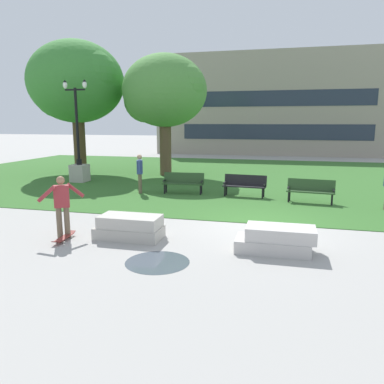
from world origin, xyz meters
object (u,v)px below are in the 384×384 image
object	(u,v)px
park_bench_far_left	(245,184)
concrete_block_center	(130,227)
lamp_post_right	(79,162)
person_skateboarder	(62,203)
skateboard	(64,237)
park_bench_far_right	(183,182)
concrete_block_left	(276,240)
park_bench_near_left	(311,189)
person_bystander_near_lawn	(140,171)

from	to	relation	value
park_bench_far_left	concrete_block_center	bearing A→B (deg)	-110.40
lamp_post_right	park_bench_far_left	bearing A→B (deg)	-11.81
person_skateboarder	concrete_block_center	bearing A→B (deg)	11.30
skateboard	park_bench_far_right	bearing A→B (deg)	79.13
concrete_block_left	lamp_post_right	xyz separation A→B (m)	(-10.35, 8.55, 0.76)
concrete_block_left	park_bench_far_right	bearing A→B (deg)	121.83
lamp_post_right	park_bench_near_left	bearing A→B (deg)	-12.23
concrete_block_center	lamp_post_right	distance (m)	10.62
concrete_block_center	skateboard	bearing A→B (deg)	-159.69
park_bench_near_left	person_bystander_near_lawn	size ratio (longest dim) A/B	1.08
person_skateboarder	person_bystander_near_lawn	xyz separation A→B (m)	(-0.35, 6.56, 0.01)
lamp_post_right	concrete_block_left	bearing A→B (deg)	-39.58
person_bystander_near_lawn	park_bench_far_left	bearing A→B (deg)	4.54
concrete_block_left	park_bench_near_left	size ratio (longest dim) A/B	1.03
concrete_block_left	park_bench_near_left	distance (m)	6.17
park_bench_far_right	lamp_post_right	bearing A→B (deg)	163.50
park_bench_far_right	lamp_post_right	distance (m)	6.46
park_bench_near_left	park_bench_far_right	size ratio (longest dim) A/B	1.01
person_skateboarder	lamp_post_right	xyz separation A→B (m)	(-4.63, 8.78, 0.10)
person_skateboarder	person_bystander_near_lawn	distance (m)	6.57
park_bench_far_left	person_bystander_near_lawn	distance (m)	4.63
skateboard	lamp_post_right	world-z (taller)	lamp_post_right
skateboard	park_bench_far_left	distance (m)	8.27
concrete_block_left	skateboard	distance (m)	5.58
concrete_block_center	concrete_block_left	xyz separation A→B (m)	(3.92, -0.13, 0.00)
park_bench_far_right	person_bystander_near_lawn	world-z (taller)	person_bystander_near_lawn
concrete_block_center	person_skateboarder	distance (m)	1.95
skateboard	park_bench_near_left	world-z (taller)	park_bench_near_left
person_skateboarder	lamp_post_right	world-z (taller)	lamp_post_right
person_bystander_near_lawn	person_skateboarder	bearing A→B (deg)	-86.95
concrete_block_left	person_skateboarder	distance (m)	5.76
park_bench_far_left	person_bystander_near_lawn	world-z (taller)	person_bystander_near_lawn
skateboard	park_bench_near_left	xyz separation A→B (m)	(6.73, 6.53, 0.45)
park_bench_near_left	person_bystander_near_lawn	world-z (taller)	person_bystander_near_lawn
concrete_block_center	park_bench_far_right	xyz separation A→B (m)	(-0.26, 6.59, 0.23)
concrete_block_center	lamp_post_right	bearing A→B (deg)	127.38
lamp_post_right	concrete_block_center	bearing A→B (deg)	-52.62
concrete_block_center	park_bench_near_left	xyz separation A→B (m)	(5.08, 5.92, 0.23)
park_bench_far_left	person_bystander_near_lawn	size ratio (longest dim) A/B	1.07
concrete_block_center	skateboard	size ratio (longest dim) A/B	1.74
lamp_post_right	skateboard	bearing A→B (deg)	-62.07
concrete_block_center	person_skateboarder	bearing A→B (deg)	-168.70
park_bench_near_left	lamp_post_right	world-z (taller)	lamp_post_right
park_bench_far_right	person_bystander_near_lawn	size ratio (longest dim) A/B	1.07
park_bench_far_left	lamp_post_right	world-z (taller)	lamp_post_right
concrete_block_left	park_bench_near_left	xyz separation A→B (m)	(1.17, 6.06, 0.23)
concrete_block_center	person_bystander_near_lawn	size ratio (longest dim) A/B	1.05
skateboard	concrete_block_left	bearing A→B (deg)	4.87
park_bench_near_left	park_bench_far_left	size ratio (longest dim) A/B	1.01
park_bench_far_left	lamp_post_right	distance (m)	9.08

